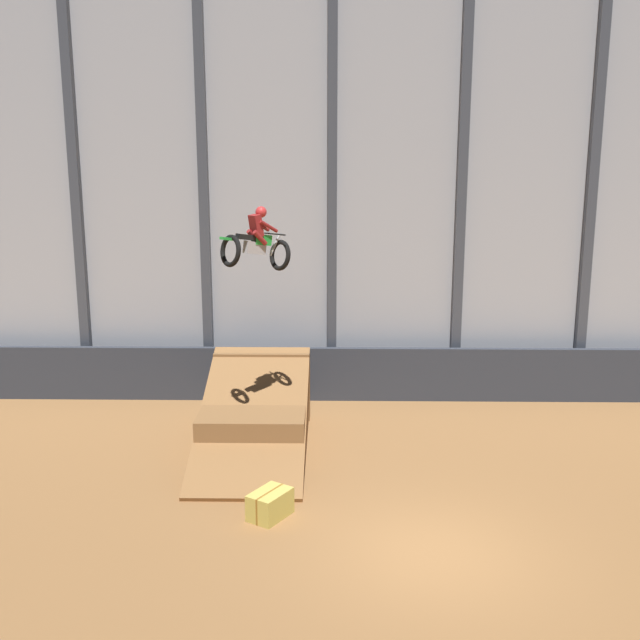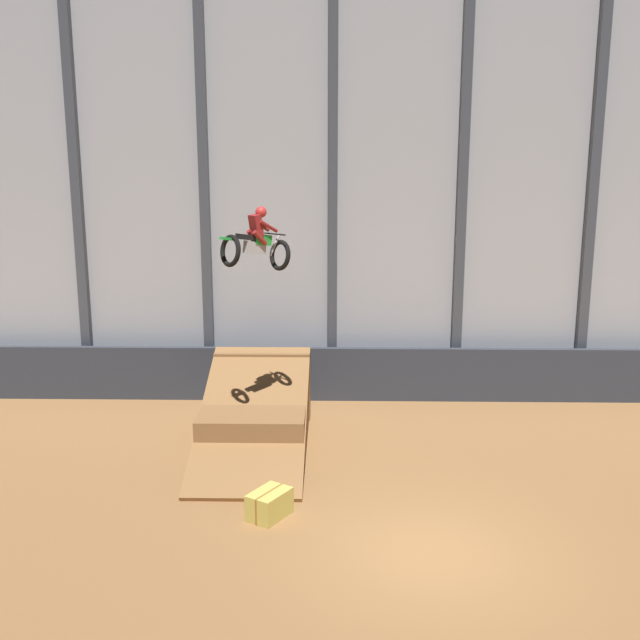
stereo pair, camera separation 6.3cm
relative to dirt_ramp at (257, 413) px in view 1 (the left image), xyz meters
The scene contains 6 objects.
ground_plane 6.98m from the dirt_ramp, 56.37° to the right, with size 60.00×60.00×0.00m, color olive.
arena_back_wall 7.88m from the dirt_ramp, 45.67° to the left, with size 32.00×0.40×12.69m.
lower_barrier 5.03m from the dirt_ramp, 40.12° to the left, with size 31.36×0.20×1.64m.
dirt_ramp is the anchor object (origin of this frame).
rider_bike_solo 4.90m from the dirt_ramp, 81.90° to the right, with size 1.69×1.61×1.55m.
hay_bale_trackside 4.43m from the dirt_ramp, 81.04° to the right, with size 0.99×1.08×0.57m.
Camera 1 is at (-1.90, -12.77, 7.31)m, focal length 42.00 mm.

